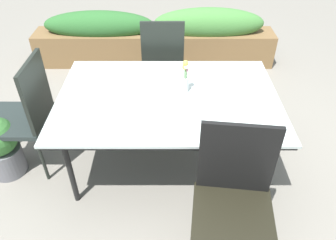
{
  "coord_description": "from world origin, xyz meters",
  "views": [
    {
      "loc": [
        -0.0,
        -2.16,
        2.16
      ],
      "look_at": [
        -0.0,
        -0.02,
        0.47
      ],
      "focal_mm": 34.75,
      "sensor_mm": 36.0,
      "label": 1
    }
  ],
  "objects_px": {
    "dining_table": "(168,101)",
    "chair_end_left": "(26,111)",
    "flower_vase": "(186,78)",
    "potted_plant": "(1,146)",
    "chair_far_side": "(163,59)",
    "planter_box": "(156,38)",
    "chair_near_right": "(234,197)"
  },
  "relations": [
    {
      "from": "chair_near_right",
      "to": "potted_plant",
      "type": "distance_m",
      "value": 1.98
    },
    {
      "from": "dining_table",
      "to": "planter_box",
      "type": "height_order",
      "value": "planter_box"
    },
    {
      "from": "chair_near_right",
      "to": "flower_vase",
      "type": "bearing_deg",
      "value": -67.6
    },
    {
      "from": "dining_table",
      "to": "flower_vase",
      "type": "xyz_separation_m",
      "value": [
        0.14,
        0.08,
        0.16
      ]
    },
    {
      "from": "chair_far_side",
      "to": "chair_near_right",
      "type": "distance_m",
      "value": 1.82
    },
    {
      "from": "chair_end_left",
      "to": "chair_near_right",
      "type": "bearing_deg",
      "value": -118.6
    },
    {
      "from": "potted_plant",
      "to": "chair_near_right",
      "type": "bearing_deg",
      "value": -22.43
    },
    {
      "from": "chair_near_right",
      "to": "flower_vase",
      "type": "distance_m",
      "value": 1.03
    },
    {
      "from": "chair_near_right",
      "to": "flower_vase",
      "type": "xyz_separation_m",
      "value": [
        -0.27,
        0.96,
        0.26
      ]
    },
    {
      "from": "chair_end_left",
      "to": "chair_far_side",
      "type": "relative_size",
      "value": 1.0
    },
    {
      "from": "dining_table",
      "to": "potted_plant",
      "type": "bearing_deg",
      "value": -174.7
    },
    {
      "from": "dining_table",
      "to": "chair_end_left",
      "type": "height_order",
      "value": "chair_end_left"
    },
    {
      "from": "dining_table",
      "to": "potted_plant",
      "type": "height_order",
      "value": "dining_table"
    },
    {
      "from": "planter_box",
      "to": "flower_vase",
      "type": "bearing_deg",
      "value": -80.63
    },
    {
      "from": "dining_table",
      "to": "chair_near_right",
      "type": "xyz_separation_m",
      "value": [
        0.41,
        -0.88,
        -0.1
      ]
    },
    {
      "from": "chair_near_right",
      "to": "flower_vase",
      "type": "height_order",
      "value": "chair_near_right"
    },
    {
      "from": "chair_near_right",
      "to": "planter_box",
      "type": "height_order",
      "value": "chair_near_right"
    },
    {
      "from": "dining_table",
      "to": "chair_end_left",
      "type": "distance_m",
      "value": 1.17
    },
    {
      "from": "chair_near_right",
      "to": "potted_plant",
      "type": "relative_size",
      "value": 1.82
    },
    {
      "from": "dining_table",
      "to": "chair_far_side",
      "type": "distance_m",
      "value": 0.89
    },
    {
      "from": "flower_vase",
      "to": "potted_plant",
      "type": "bearing_deg",
      "value": -172.35
    },
    {
      "from": "chair_end_left",
      "to": "planter_box",
      "type": "height_order",
      "value": "chair_end_left"
    },
    {
      "from": "planter_box",
      "to": "dining_table",
      "type": "bearing_deg",
      "value": -85.08
    },
    {
      "from": "flower_vase",
      "to": "potted_plant",
      "type": "distance_m",
      "value": 1.65
    },
    {
      "from": "chair_far_side",
      "to": "flower_vase",
      "type": "relative_size",
      "value": 3.69
    },
    {
      "from": "dining_table",
      "to": "chair_far_side",
      "type": "xyz_separation_m",
      "value": [
        -0.05,
        0.89,
        -0.09
      ]
    },
    {
      "from": "dining_table",
      "to": "planter_box",
      "type": "distance_m",
      "value": 1.95
    },
    {
      "from": "chair_far_side",
      "to": "flower_vase",
      "type": "distance_m",
      "value": 0.87
    },
    {
      "from": "dining_table",
      "to": "chair_near_right",
      "type": "bearing_deg",
      "value": -65.23
    },
    {
      "from": "chair_end_left",
      "to": "potted_plant",
      "type": "bearing_deg",
      "value": 119.08
    },
    {
      "from": "chair_far_side",
      "to": "potted_plant",
      "type": "distance_m",
      "value": 1.72
    },
    {
      "from": "planter_box",
      "to": "chair_far_side",
      "type": "bearing_deg",
      "value": -83.65
    }
  ]
}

